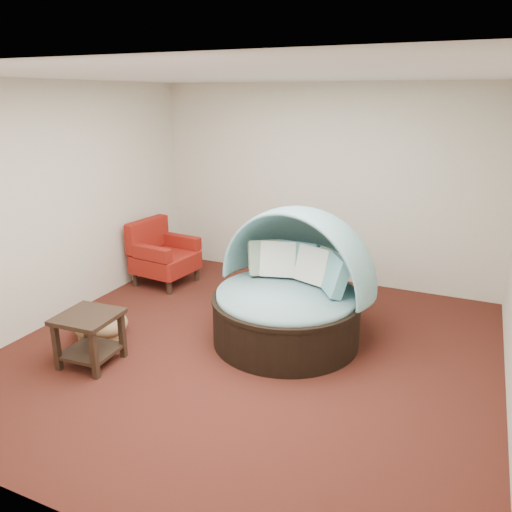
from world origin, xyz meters
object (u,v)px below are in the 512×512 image
at_px(canopy_daybed, 292,280).
at_px(side_table, 89,332).
at_px(red_armchair, 162,255).
at_px(pet_basket, 101,326).

xyz_separation_m(canopy_daybed, side_table, (-1.66, -1.37, -0.34)).
bearing_deg(red_armchair, side_table, -67.58).
relative_size(canopy_daybed, red_armchair, 2.14).
relative_size(red_armchair, side_table, 1.54).
distance_m(pet_basket, red_armchair, 1.78).
height_order(pet_basket, red_armchair, red_armchair).
xyz_separation_m(canopy_daybed, red_armchair, (-2.32, 0.87, -0.27)).
bearing_deg(pet_basket, side_table, -57.94).
distance_m(canopy_daybed, pet_basket, 2.24).
height_order(red_armchair, side_table, red_armchair).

